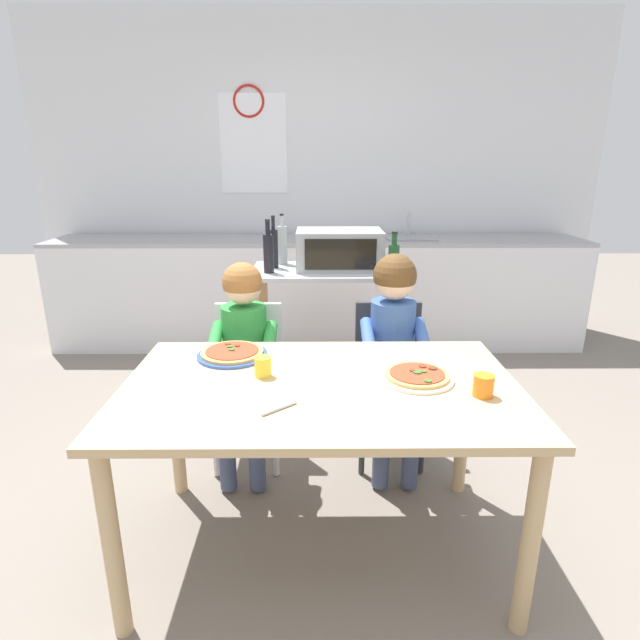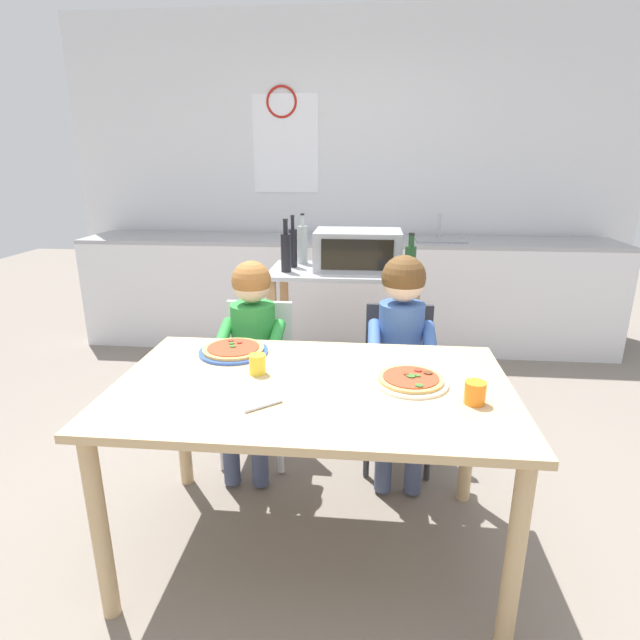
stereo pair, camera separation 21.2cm
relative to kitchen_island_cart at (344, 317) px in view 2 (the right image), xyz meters
The scene contains 19 objects.
ground_plane 0.62m from the kitchen_island_cart, 102.46° to the right, with size 11.39×11.39×0.00m, color slate.
back_wall_tiled 1.73m from the kitchen_island_cart, 91.87° to the left, with size 4.86×0.14×2.70m.
kitchen_counter 1.15m from the kitchen_island_cart, 92.37° to the left, with size 4.38×0.60×1.10m.
kitchen_island_cart is the anchor object (origin of this frame).
toaster_oven 0.43m from the kitchen_island_cart, 19.18° to the left, with size 0.52×0.36×0.23m.
bottle_tall_green_wine 0.56m from the kitchen_island_cart, 163.79° to the right, with size 0.06×0.06×0.31m.
bottle_brown_beer 0.54m from the kitchen_island_cart, 148.93° to the left, with size 0.07×0.07×0.32m.
bottle_clear_vinegar 0.59m from the kitchen_island_cart, 28.60° to the right, with size 0.06×0.06×0.26m.
bottle_squat_spirits 0.54m from the kitchen_island_cart, behind, with size 0.05×0.05×0.32m.
dining_table 1.36m from the kitchen_island_cart, 92.04° to the right, with size 1.46×0.89×0.74m.
dining_chair_left 0.77m from the kitchen_island_cart, 122.79° to the right, with size 0.36×0.36×0.81m.
dining_chair_right 0.71m from the kitchen_island_cart, 63.64° to the right, with size 0.36×0.36×0.81m.
child_in_green_shirt 0.88m from the kitchen_island_cart, 118.55° to the right, with size 0.32×0.42×1.04m.
child_in_blue_striped_shirt 0.82m from the kitchen_island_cart, 67.21° to the right, with size 0.32×0.42×1.08m.
pizza_plate_blue_rimmed 1.18m from the kitchen_island_cart, 110.98° to the right, with size 0.29×0.29×0.03m.
pizza_plate_white 1.37m from the kitchen_island_cart, 76.70° to the right, with size 0.27×0.27×0.03m.
drinking_cup_orange 1.57m from the kitchen_island_cart, 70.60° to the right, with size 0.07×0.07×0.08m, color orange.
drinking_cup_yellow 1.33m from the kitchen_island_cart, 101.70° to the right, with size 0.06×0.06×0.08m, color yellow.
serving_spoon 1.59m from the kitchen_island_cart, 96.80° to the right, with size 0.01×0.01×0.14m, color #B7BABF.
Camera 2 is at (0.20, -1.71, 1.53)m, focal length 28.65 mm.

